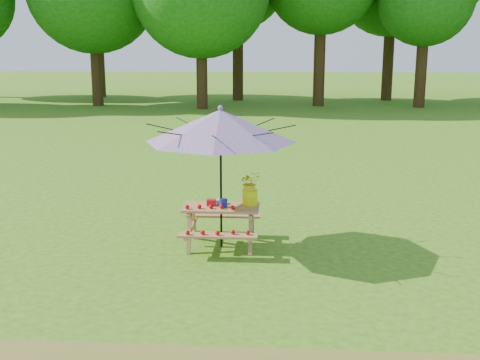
{
  "coord_description": "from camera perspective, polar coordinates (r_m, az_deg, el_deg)",
  "views": [
    {
      "loc": [
        -1.83,
        -8.09,
        3.2
      ],
      "look_at": [
        -2.43,
        1.05,
        1.1
      ],
      "focal_mm": 45.0,
      "sensor_mm": 36.0,
      "label": 1
    }
  ],
  "objects": [
    {
      "name": "picnic_table",
      "position": [
        9.62,
        -1.79,
        -4.47
      ],
      "size": [
        1.2,
        1.32,
        0.67
      ],
      "color": "#A37349",
      "rests_on": "ground"
    },
    {
      "name": "produce_bins",
      "position": [
        9.53,
        -2.03,
        -2.15
      ],
      "size": [
        0.33,
        0.33,
        0.13
      ],
      "color": "red",
      "rests_on": "picnic_table"
    },
    {
      "name": "tomatoes_row",
      "position": [
        9.36,
        -2.83,
        -2.56
      ],
      "size": [
        0.77,
        0.13,
        0.07
      ],
      "primitive_type": null,
      "color": "#C30806",
      "rests_on": "picnic_table"
    },
    {
      "name": "flower_bucket",
      "position": [
        9.54,
        0.95,
        -0.65
      ],
      "size": [
        0.41,
        0.39,
        0.55
      ],
      "color": "#F1F70D",
      "rests_on": "picnic_table"
    },
    {
      "name": "ground",
      "position": [
        8.89,
        15.57,
        -8.69
      ],
      "size": [
        120.0,
        120.0,
        0.0
      ],
      "primitive_type": "plane",
      "color": "#386713",
      "rests_on": "ground"
    },
    {
      "name": "patio_umbrella",
      "position": [
        9.27,
        -1.86,
        5.15
      ],
      "size": [
        2.34,
        2.34,
        2.27
      ],
      "color": "black",
      "rests_on": "ground"
    }
  ]
}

